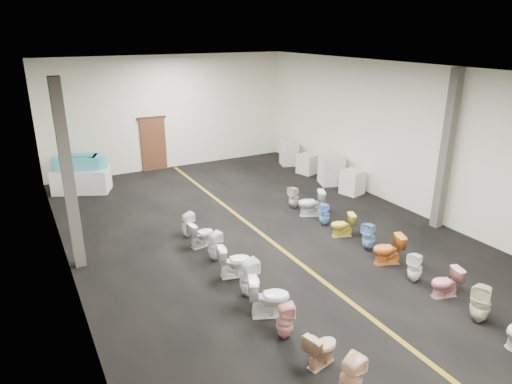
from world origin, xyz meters
TOP-DOWN VIEW (x-y plane):
  - floor at (0.00, 0.00)m, footprint 16.00×16.00m
  - ceiling at (0.00, 0.00)m, footprint 16.00×16.00m
  - wall_back at (0.00, 8.00)m, footprint 10.00×0.00m
  - wall_left at (-5.00, 0.00)m, footprint 0.00×16.00m
  - wall_right at (5.00, 0.00)m, footprint 0.00×16.00m
  - aisle_stripe at (0.00, 0.00)m, footprint 0.12×15.60m
  - back_door at (-0.80, 7.94)m, footprint 1.00×0.10m
  - door_frame at (-0.80, 7.95)m, footprint 1.15×0.08m
  - column_left at (-4.75, 1.00)m, footprint 0.25×0.25m
  - column_right at (4.75, -1.50)m, footprint 0.25×0.25m
  - display_table at (-3.84, 6.55)m, footprint 2.09×1.61m
  - bathtub at (-3.84, 6.55)m, footprint 1.78×1.09m
  - appliance_crate_a at (4.40, 1.86)m, footprint 0.80×0.80m
  - appliance_crate_b at (4.40, 3.07)m, footprint 1.00×1.00m
  - appliance_crate_c at (4.40, 4.57)m, footprint 0.84×0.84m
  - appliance_crate_d at (4.40, 5.95)m, footprint 0.85×0.85m
  - toilet_left_1 at (-1.74, -5.51)m, footprint 0.44×0.43m
  - toilet_left_2 at (-1.66, -4.64)m, footprint 0.72×0.52m
  - toilet_left_3 at (-1.83, -3.73)m, footprint 0.41×0.40m
  - toilet_left_4 at (-1.74, -2.98)m, footprint 0.94×0.75m
  - toilet_left_5 at (-1.76, -2.15)m, footprint 0.40×0.39m
  - toilet_left_6 at (-1.67, -1.26)m, footprint 0.83×0.57m
  - toilet_left_7 at (-1.75, -0.31)m, footprint 0.41×0.40m
  - toilet_left_8 at (-1.76, 0.54)m, footprint 0.73×0.49m
  - toilet_left_9 at (-1.87, 1.26)m, footprint 0.38×0.38m
  - toilet_right_2 at (1.78, -5.13)m, footprint 0.51×0.50m
  - toilet_right_3 at (1.93, -4.19)m, footprint 0.72×0.53m
  - toilet_right_4 at (1.82, -3.43)m, footprint 0.41×0.41m
  - toilet_right_5 at (1.88, -2.51)m, footprint 0.84×0.65m
  - toilet_right_6 at (1.97, -1.72)m, footprint 0.44×0.43m
  - toilet_right_7 at (1.90, -0.74)m, footprint 0.74×0.57m
  - toilet_right_8 at (1.93, 0.12)m, footprint 0.39×0.38m
  - toilet_right_9 at (1.99, 0.90)m, footprint 0.91×0.74m
  - toilet_right_10 at (1.87, 1.68)m, footprint 0.39×0.38m

SIDE VIEW (x-z plane):
  - floor at x=0.00m, z-range 0.00..0.00m
  - aisle_stripe at x=0.00m, z-range 0.00..0.01m
  - toilet_left_2 at x=-1.66m, z-range 0.00..0.66m
  - toilet_right_3 at x=1.93m, z-range 0.00..0.66m
  - toilet_right_7 at x=1.90m, z-range 0.00..0.67m
  - toilet_right_8 at x=1.93m, z-range 0.00..0.68m
  - toilet_left_8 at x=-1.76m, z-range 0.00..0.70m
  - toilet_left_9 at x=-1.87m, z-range 0.00..0.71m
  - toilet_left_3 at x=-1.83m, z-range 0.00..0.72m
  - toilet_right_4 at x=1.82m, z-range 0.00..0.72m
  - toilet_right_10 at x=1.87m, z-range 0.00..0.72m
  - toilet_left_7 at x=-1.75m, z-range 0.00..0.74m
  - toilet_right_5 at x=1.88m, z-range 0.00..0.75m
  - toilet_right_6 at x=1.97m, z-range 0.00..0.76m
  - appliance_crate_c at x=4.40m, z-range 0.00..0.77m
  - toilet_left_6 at x=-1.67m, z-range 0.00..0.77m
  - toilet_left_1 at x=-1.74m, z-range 0.00..0.78m
  - toilet_right_9 at x=1.99m, z-range 0.00..0.81m
  - display_table at x=-3.84m, z-range 0.00..0.83m
  - toilet_left_4 at x=-1.74m, z-range 0.00..0.84m
  - toilet_right_2 at x=1.78m, z-range 0.00..0.84m
  - appliance_crate_a at x=4.40m, z-range 0.00..0.84m
  - toilet_left_5 at x=-1.76m, z-range 0.00..0.85m
  - appliance_crate_d at x=4.40m, z-range 0.00..0.98m
  - appliance_crate_b at x=4.40m, z-range 0.00..1.09m
  - back_door at x=-0.80m, z-range 0.00..2.10m
  - bathtub at x=-3.84m, z-range 0.79..1.34m
  - door_frame at x=-0.80m, z-range 2.07..2.17m
  - wall_back at x=0.00m, z-range -2.75..7.25m
  - wall_left at x=-5.00m, z-range -5.75..10.25m
  - wall_right at x=5.00m, z-range -5.75..10.25m
  - column_left at x=-4.75m, z-range 0.00..4.50m
  - column_right at x=4.75m, z-range 0.00..4.50m
  - ceiling at x=0.00m, z-range 4.50..4.50m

